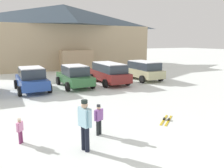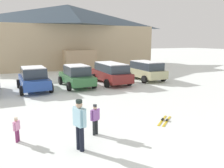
{
  "view_description": "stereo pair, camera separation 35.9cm",
  "coord_description": "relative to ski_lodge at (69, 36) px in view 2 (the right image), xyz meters",
  "views": [
    {
      "loc": [
        -4.92,
        -2.28,
        3.44
      ],
      "look_at": [
        0.68,
        8.51,
        1.03
      ],
      "focal_mm": 35.0,
      "sensor_mm": 36.0,
      "label": 1
    },
    {
      "loc": [
        -4.6,
        -2.44,
        3.44
      ],
      "look_at": [
        0.68,
        8.51,
        1.03
      ],
      "focal_mm": 35.0,
      "sensor_mm": 36.0,
      "label": 2
    }
  ],
  "objects": [
    {
      "name": "parked_beige_suv",
      "position": [
        3.21,
        -13.8,
        -3.24
      ],
      "size": [
        2.17,
        4.06,
        1.68
      ],
      "color": "#B3B284",
      "rests_on": "ground"
    },
    {
      "name": "parked_green_coupe",
      "position": [
        -3.18,
        -13.86,
        -3.31
      ],
      "size": [
        2.11,
        4.28,
        1.66
      ],
      "color": "#316838",
      "rests_on": "ground"
    },
    {
      "name": "skier_adult_in_blue_parka",
      "position": [
        -5.98,
        -23.56,
        -3.2
      ],
      "size": [
        0.35,
        0.6,
        1.67
      ],
      "color": "black",
      "rests_on": "ground"
    },
    {
      "name": "pair_of_skis",
      "position": [
        -1.87,
        -22.68,
        -4.12
      ],
      "size": [
        1.25,
        1.06,
        0.08
      ],
      "color": "gold",
      "rests_on": "ground"
    },
    {
      "name": "ski_lodge",
      "position": [
        0.0,
        0.0,
        0.0
      ],
      "size": [
        21.57,
        11.65,
        8.16
      ],
      "color": "tan",
      "rests_on": "ground"
    },
    {
      "name": "parked_blue_hatchback",
      "position": [
        -6.28,
        -13.85,
        -3.3
      ],
      "size": [
        2.14,
        4.18,
        1.68
      ],
      "color": "#24469A",
      "rests_on": "ground"
    },
    {
      "name": "skier_child_in_pink_snowsuit",
      "position": [
        -7.76,
        -22.07,
        -3.63
      ],
      "size": [
        0.24,
        0.27,
        0.89
      ],
      "color": "#7C2F5E",
      "rests_on": "ground"
    },
    {
      "name": "skier_child_in_purple_jacket",
      "position": [
        -5.12,
        -22.68,
        -3.48
      ],
      "size": [
        0.41,
        0.25,
        1.16
      ],
      "color": "black",
      "rests_on": "ground"
    },
    {
      "name": "parked_maroon_van",
      "position": [
        -0.27,
        -13.84,
        -3.23
      ],
      "size": [
        2.26,
        4.82,
        1.69
      ],
      "color": "maroon",
      "rests_on": "ground"
    }
  ]
}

